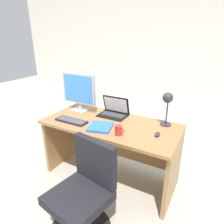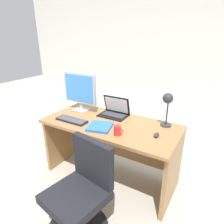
% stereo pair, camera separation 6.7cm
% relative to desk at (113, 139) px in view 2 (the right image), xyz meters
% --- Properties ---
extents(ground, '(12.00, 12.00, 0.00)m').
position_rel_desk_xyz_m(ground, '(0.00, 1.45, -0.51)').
color(ground, '#B7B2A3').
extents(back_wall, '(10.00, 0.10, 2.80)m').
position_rel_desk_xyz_m(back_wall, '(0.00, 3.34, 0.89)').
color(back_wall, silver).
rests_on(back_wall, ground).
extents(desk, '(1.54, 0.73, 0.74)m').
position_rel_desk_xyz_m(desk, '(0.00, 0.00, 0.00)').
color(desk, '#9E7042').
rests_on(desk, ground).
extents(monitor, '(0.48, 0.16, 0.49)m').
position_rel_desk_xyz_m(monitor, '(-0.54, 0.10, 0.51)').
color(monitor, '#B7BABF').
rests_on(monitor, desk).
extents(laptop, '(0.35, 0.24, 0.23)m').
position_rel_desk_xyz_m(laptop, '(-0.08, 0.19, 0.30)').
color(laptop, black).
rests_on(laptop, desk).
extents(keyboard, '(0.39, 0.13, 0.02)m').
position_rel_desk_xyz_m(keyboard, '(-0.41, -0.24, 0.24)').
color(keyboard, black).
rests_on(keyboard, desk).
extents(mouse, '(0.05, 0.09, 0.04)m').
position_rel_desk_xyz_m(mouse, '(0.56, -0.10, 0.25)').
color(mouse, '#2D2D33').
rests_on(mouse, desk).
extents(desk_lamp, '(0.12, 0.14, 0.38)m').
position_rel_desk_xyz_m(desk_lamp, '(0.56, 0.18, 0.50)').
color(desk_lamp, '#2D2D33').
rests_on(desk_lamp, desk).
extents(book, '(0.30, 0.31, 0.03)m').
position_rel_desk_xyz_m(book, '(-0.03, -0.22, 0.24)').
color(book, blue).
rests_on(book, desk).
extents(coffee_mug, '(0.10, 0.07, 0.10)m').
position_rel_desk_xyz_m(coffee_mug, '(0.21, -0.26, 0.28)').
color(coffee_mug, red).
rests_on(coffee_mug, desk).
extents(office_chair, '(0.56, 0.56, 0.86)m').
position_rel_desk_xyz_m(office_chair, '(0.15, -0.80, -0.17)').
color(office_chair, black).
rests_on(office_chair, ground).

